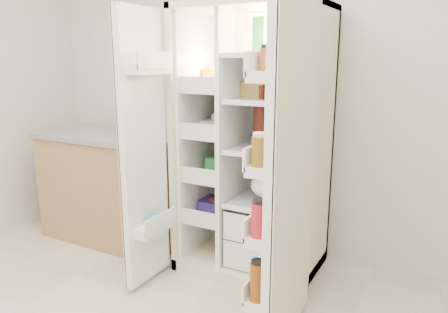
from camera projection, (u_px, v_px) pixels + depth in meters
The scene contains 5 objects.
wall_back at pixel (265, 74), 3.17m from camera, with size 4.00×0.02×2.70m, color silver.
refrigerator at pixel (258, 164), 2.96m from camera, with size 0.92×0.70×1.80m.
freezer_door at pixel (144, 152), 2.65m from camera, with size 0.15×0.40×1.72m.
fridge_door at pixel (287, 179), 2.12m from camera, with size 0.17×0.58×1.72m.
kitchen_counter at pixel (117, 186), 3.47m from camera, with size 1.21×0.65×0.88m.
Camera 1 is at (1.27, -0.98, 1.46)m, focal length 34.00 mm.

